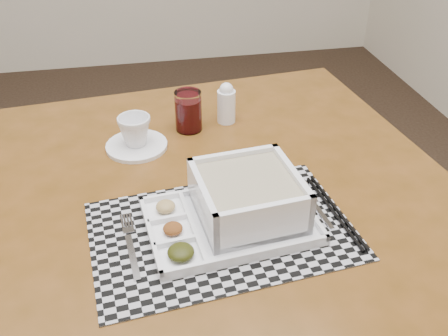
{
  "coord_description": "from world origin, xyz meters",
  "views": [
    {
      "loc": [
        0.64,
        -1.12,
        1.46
      ],
      "look_at": [
        0.8,
        -0.3,
        0.89
      ],
      "focal_mm": 40.0,
      "sensor_mm": 36.0,
      "label": 1
    }
  ],
  "objects_px": {
    "dining_table": "(209,223)",
    "creamer_bottle": "(226,103)",
    "cup": "(135,131)",
    "juice_glass": "(188,112)",
    "serving_tray": "(242,204)"
  },
  "relations": [
    {
      "from": "juice_glass",
      "to": "serving_tray",
      "type": "bearing_deg",
      "value": -81.89
    },
    {
      "from": "creamer_bottle",
      "to": "dining_table",
      "type": "bearing_deg",
      "value": -108.13
    },
    {
      "from": "cup",
      "to": "creamer_bottle",
      "type": "relative_size",
      "value": 0.72
    },
    {
      "from": "dining_table",
      "to": "creamer_bottle",
      "type": "distance_m",
      "value": 0.35
    },
    {
      "from": "dining_table",
      "to": "juice_glass",
      "type": "height_order",
      "value": "juice_glass"
    },
    {
      "from": "cup",
      "to": "juice_glass",
      "type": "bearing_deg",
      "value": 13.11
    },
    {
      "from": "dining_table",
      "to": "serving_tray",
      "type": "xyz_separation_m",
      "value": [
        0.05,
        -0.1,
        0.13
      ]
    },
    {
      "from": "dining_table",
      "to": "cup",
      "type": "xyz_separation_m",
      "value": [
        -0.14,
        0.22,
        0.13
      ]
    },
    {
      "from": "dining_table",
      "to": "creamer_bottle",
      "type": "bearing_deg",
      "value": 71.87
    },
    {
      "from": "dining_table",
      "to": "creamer_bottle",
      "type": "xyz_separation_m",
      "value": [
        0.1,
        0.3,
        0.14
      ]
    },
    {
      "from": "dining_table",
      "to": "juice_glass",
      "type": "distance_m",
      "value": 0.31
    },
    {
      "from": "serving_tray",
      "to": "cup",
      "type": "relative_size",
      "value": 4.28
    },
    {
      "from": "juice_glass",
      "to": "creamer_bottle",
      "type": "xyz_separation_m",
      "value": [
        0.1,
        0.02,
        0.0
      ]
    },
    {
      "from": "serving_tray",
      "to": "juice_glass",
      "type": "distance_m",
      "value": 0.39
    },
    {
      "from": "cup",
      "to": "juice_glass",
      "type": "height_order",
      "value": "juice_glass"
    }
  ]
}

